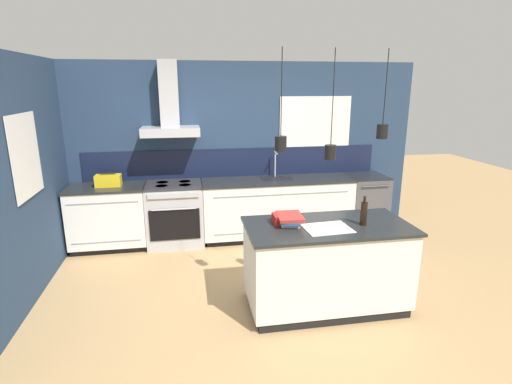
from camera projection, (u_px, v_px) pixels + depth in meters
name	position (u px, v px, depth m)	size (l,w,h in m)	color
ground_plane	(259.00, 295.00, 4.47)	(16.00, 16.00, 0.00)	tan
wall_back	(231.00, 147.00, 6.00)	(5.60, 2.43, 2.60)	navy
wall_left	(30.00, 176.00, 4.37)	(0.08, 3.80, 2.60)	navy
counter_run_left	(109.00, 217.00, 5.64)	(1.05, 0.64, 0.91)	black
counter_run_sink	(277.00, 208.00, 6.05)	(2.26, 0.64, 1.32)	black
oven_range	(175.00, 214.00, 5.79)	(0.80, 0.66, 0.91)	#B5B5BA
dishwasher	(364.00, 204.00, 6.29)	(0.58, 0.65, 0.91)	#4C4C51
kitchen_island	(326.00, 266.00, 4.14)	(1.67, 0.84, 0.91)	black
bottle_on_island	(364.00, 213.00, 3.98)	(0.07, 0.07, 0.30)	black
book_stack	(290.00, 219.00, 4.01)	(0.27, 0.35, 0.10)	silver
red_supply_box	(284.00, 219.00, 4.05)	(0.22, 0.20, 0.10)	red
paper_pile	(327.00, 228.00, 3.91)	(0.47, 0.38, 0.01)	silver
yellow_toolbox	(108.00, 180.00, 5.51)	(0.34, 0.18, 0.19)	gold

